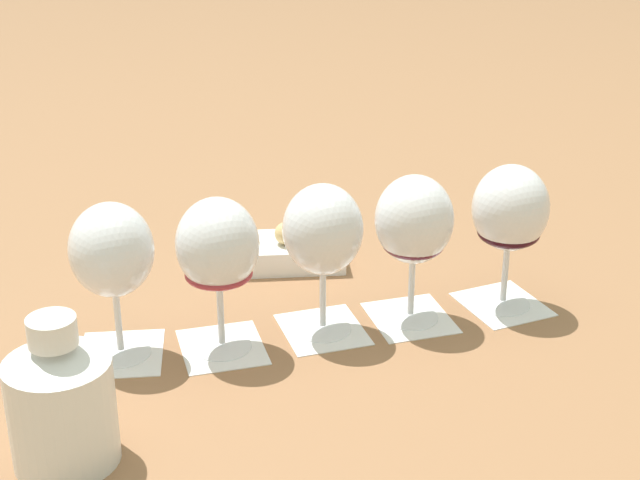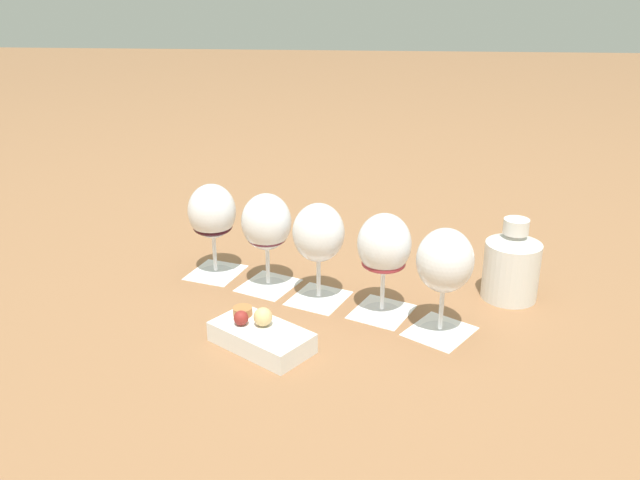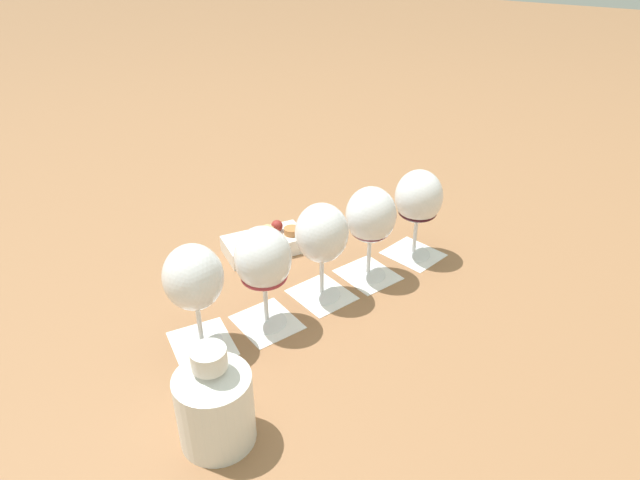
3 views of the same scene
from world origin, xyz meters
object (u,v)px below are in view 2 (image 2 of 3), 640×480
Objects in this scene: wine_glass_4 at (212,215)px; wine_glass_0 at (445,265)px; snack_dish at (261,335)px; wine_glass_1 at (384,248)px; wine_glass_2 at (318,238)px; wine_glass_3 at (267,226)px; ceramic_vase at (512,264)px.

wine_glass_0 is at bearing 154.56° from wine_glass_4.
wine_glass_4 is 0.33m from snack_dish.
wine_glass_2 is (0.12, -0.04, -0.00)m from wine_glass_1.
wine_glass_3 is at bearing -84.75° from snack_dish.
ceramic_vase is (-0.24, -0.08, -0.06)m from wine_glass_1.
wine_glass_4 is 0.99× the size of snack_dish.
wine_glass_3 is at bearing -22.72° from wine_glass_1.
wine_glass_2 is 0.11m from wine_glass_3.
ceramic_vase is (-0.36, -0.04, -0.06)m from wine_glass_2.
wine_glass_2 is at bearing -18.93° from wine_glass_1.
ceramic_vase is (-0.58, 0.06, -0.06)m from wine_glass_4.
wine_glass_1 is at bearing 161.07° from wine_glass_2.
wine_glass_0 and wine_glass_3 have the same top height.
wine_glass_0 is at bearing 147.11° from wine_glass_1.
ceramic_vase is at bearing -154.22° from snack_dish.
wine_glass_1 is at bearing -32.89° from wine_glass_0.
wine_glass_0 is 0.12m from wine_glass_1.
wine_glass_1 is 0.37m from wine_glass_4.
wine_glass_2 is (0.22, -0.10, -0.00)m from wine_glass_0.
wine_glass_0 is 0.48m from wine_glass_4.
wine_glass_0 is at bearing 45.46° from ceramic_vase.
wine_glass_2 reaches higher than ceramic_vase.
snack_dish is (-0.14, 0.28, -0.11)m from wine_glass_4.
wine_glass_1 and wine_glass_4 have the same top height.
wine_glass_3 and wine_glass_4 have the same top height.
ceramic_vase is at bearing -173.77° from wine_glass_2.
wine_glass_3 reaches higher than snack_dish.
wine_glass_2 is at bearing 6.23° from ceramic_vase.
wine_glass_4 is at bearing -25.18° from wine_glass_2.
wine_glass_3 is (0.22, -0.09, -0.00)m from wine_glass_1.
wine_glass_0 is 1.00× the size of wine_glass_2.
wine_glass_1 is 0.26m from snack_dish.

